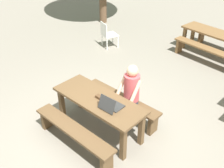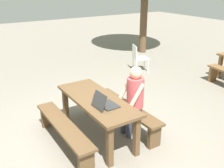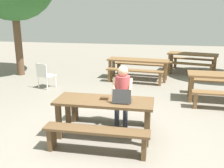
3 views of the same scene
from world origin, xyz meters
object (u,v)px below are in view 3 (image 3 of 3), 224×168
Objects in this scene: person_seated at (122,91)px; plastic_chair at (45,75)px; laptop at (122,99)px; small_pouch at (104,98)px; picnic_table_rear at (224,79)px; picnic_table_distant at (138,62)px; picnic_table_mid at (193,56)px; picnic_table_front at (104,106)px.

person_seated is 1.59× the size of plastic_chair.
person_seated reaches higher than laptop.
plastic_chair is (-2.57, 2.90, -0.34)m from small_pouch.
picnic_table_distant is at bearing 142.92° from picnic_table_rear.
picnic_table_mid is at bearing -108.70° from laptop.
picnic_table_rear is (2.45, 1.98, -0.11)m from person_seated.
laptop is at bearing -94.20° from picnic_table_mid.
person_seated is 0.68× the size of picnic_table_rear.
laptop is at bearing -10.75° from small_pouch.
picnic_table_front is 0.15m from small_pouch.
picnic_table_mid is (1.92, 6.21, -0.17)m from laptop.
plastic_chair is at bearing 131.28° from picnic_table_front.
picnic_table_front is at bearing -86.62° from picnic_table_distant.
small_pouch is (-0.35, 0.07, -0.04)m from laptop.
picnic_table_front is 3.74m from picnic_table_rear.
picnic_table_rear is at bearing -133.34° from laptop.
picnic_table_distant is (-2.04, -1.56, -0.02)m from picnic_table_mid.
picnic_table_front is 5.09× the size of laptop.
small_pouch is 0.07× the size of picnic_table_distant.
person_seated reaches higher than picnic_table_mid.
plastic_chair is at bearing -142.68° from picnic_table_distant.
laptop is at bearing -129.66° from picnic_table_rear.
person_seated is at bearing 66.12° from small_pouch.
person_seated is at bearing -83.35° from picnic_table_distant.
laptop is at bearing 155.91° from plastic_chair.
person_seated is 3.15m from picnic_table_rear.
picnic_table_mid is (2.27, 6.15, -0.14)m from small_pouch.
plastic_chair is 3.27m from picnic_table_distant.
small_pouch is (0.00, 0.02, 0.15)m from picnic_table_front.
small_pouch is at bearing 152.90° from plastic_chair.
picnic_table_mid reaches higher than picnic_table_distant.
plastic_chair reaches higher than picnic_table_rear.
small_pouch is at bearing -134.37° from picnic_table_rear.
picnic_table_distant is (0.23, 4.60, -0.01)m from picnic_table_front.
picnic_table_front is 1.44× the size of person_seated.
picnic_table_mid is at bearing 69.75° from picnic_table_front.
person_seated is (-0.09, 0.65, -0.06)m from laptop.
small_pouch is at bearing -86.62° from picnic_table_distant.
laptop is 0.45× the size of plastic_chair.
picnic_table_rear reaches higher than picnic_table_mid.
person_seated is (0.26, 0.58, -0.02)m from small_pouch.
picnic_table_distant is (-2.47, 2.02, -0.03)m from picnic_table_rear.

